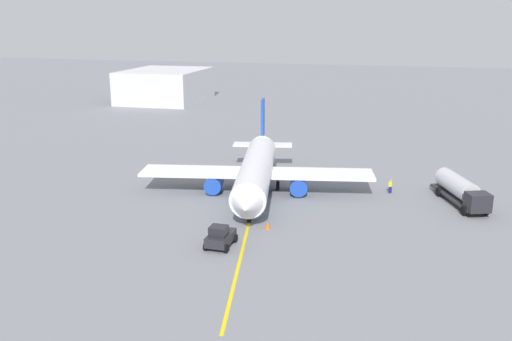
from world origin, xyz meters
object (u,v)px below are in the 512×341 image
object	(u,v)px
fuel_tanker	(460,190)
pushback_tug	(220,237)
airplane	(256,172)
refueling_worker	(390,186)
safety_cone_nose	(268,225)

from	to	relation	value
fuel_tanker	pushback_tug	xyz separation A→B (m)	(19.15, -22.81, -0.72)
airplane	pushback_tug	xyz separation A→B (m)	(17.10, 1.08, -1.74)
refueling_worker	safety_cone_nose	distance (m)	19.59
fuel_tanker	pushback_tug	world-z (taller)	fuel_tanker
fuel_tanker	refueling_worker	distance (m)	8.28
fuel_tanker	airplane	bearing A→B (deg)	-85.09
safety_cone_nose	fuel_tanker	bearing A→B (deg)	124.33
fuel_tanker	pushback_tug	size ratio (longest dim) A/B	3.01
airplane	safety_cone_nose	world-z (taller)	airplane
refueling_worker	airplane	bearing A→B (deg)	-74.80
pushback_tug	safety_cone_nose	bearing A→B (deg)	151.01
airplane	safety_cone_nose	size ratio (longest dim) A/B	46.04
airplane	fuel_tanker	xyz separation A→B (m)	(-2.05, 23.89, -1.01)
pushback_tug	safety_cone_nose	world-z (taller)	pushback_tug
pushback_tug	refueling_worker	bearing A→B (deg)	145.20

